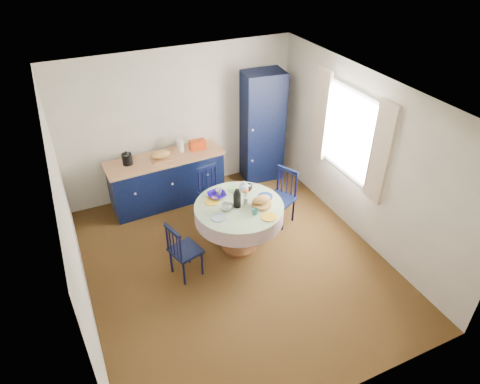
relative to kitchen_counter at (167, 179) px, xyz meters
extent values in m
plane|color=black|center=(0.41, -1.90, -0.45)|extent=(4.50, 4.50, 0.00)
plane|color=white|center=(0.41, -1.90, 2.05)|extent=(4.50, 4.50, 0.00)
cube|color=silver|center=(0.41, 0.35, 0.80)|extent=(4.00, 0.02, 2.50)
cube|color=silver|center=(-1.59, -1.90, 0.80)|extent=(0.02, 4.50, 2.50)
cube|color=silver|center=(2.41, -1.90, 0.80)|extent=(0.02, 4.50, 2.50)
plane|color=white|center=(2.41, -1.60, 1.05)|extent=(0.00, 1.20, 1.20)
cube|color=white|center=(2.33, -2.30, 1.10)|extent=(0.05, 0.34, 1.45)
cube|color=white|center=(2.33, -0.90, 1.10)|extent=(0.05, 0.34, 1.45)
cube|color=black|center=(0.00, 0.00, -0.04)|extent=(1.89, 0.65, 0.82)
cube|color=tan|center=(0.00, 0.00, 0.39)|extent=(1.95, 0.69, 0.04)
cube|color=#962708|center=(0.59, 0.08, 0.49)|extent=(0.27, 0.15, 0.16)
cube|color=tan|center=(-0.07, -0.04, 0.42)|extent=(0.35, 0.26, 0.02)
ellipsoid|color=tan|center=(-0.07, -0.04, 0.50)|extent=(0.31, 0.20, 0.13)
cylinder|color=silver|center=(0.29, 0.10, 0.52)|extent=(0.12, 0.12, 0.22)
cube|color=black|center=(1.82, 0.10, 0.55)|extent=(0.74, 0.56, 2.00)
cylinder|color=white|center=(1.55, -0.16, 0.65)|extent=(0.04, 0.02, 0.04)
cylinder|color=white|center=(1.55, -0.16, 0.05)|extent=(0.04, 0.02, 0.04)
cylinder|color=brown|center=(0.60, -1.60, -0.42)|extent=(0.52, 0.52, 0.05)
cylinder|color=brown|center=(0.60, -1.60, -0.07)|extent=(0.11, 0.11, 0.69)
cylinder|color=brown|center=(0.60, -1.60, 0.29)|extent=(1.20, 1.20, 0.03)
cylinder|color=white|center=(0.60, -1.60, 0.20)|extent=(1.26, 1.26, 0.22)
cylinder|color=silver|center=(0.60, -1.60, 0.31)|extent=(1.26, 1.26, 0.01)
cylinder|color=#829EAC|center=(0.24, -1.74, 0.32)|extent=(0.22, 0.22, 0.01)
cylinder|color=gold|center=(0.86, -2.01, 0.32)|extent=(0.22, 0.22, 0.01)
cylinder|color=navy|center=(1.04, -1.56, 0.32)|extent=(0.22, 0.22, 0.01)
cylinder|color=#85C679|center=(0.72, -1.21, 0.32)|extent=(0.22, 0.22, 0.01)
cylinder|color=gold|center=(0.29, -1.35, 0.32)|extent=(0.22, 0.22, 0.01)
cylinder|color=#A17B40|center=(0.88, -1.73, 0.34)|extent=(0.28, 0.28, 0.05)
ellipsoid|color=tan|center=(0.88, -1.73, 0.42)|extent=(0.26, 0.16, 0.11)
cube|color=silver|center=(0.56, -1.53, 0.34)|extent=(0.10, 0.07, 0.04)
cylinder|color=black|center=(-0.10, -1.91, -0.25)|extent=(0.03, 0.03, 0.39)
cylinder|color=black|center=(-0.18, -1.60, -0.25)|extent=(0.03, 0.03, 0.39)
cylinder|color=black|center=(-0.38, -1.99, -0.25)|extent=(0.03, 0.03, 0.39)
cylinder|color=black|center=(-0.46, -1.68, -0.25)|extent=(0.03, 0.03, 0.39)
cube|color=black|center=(-0.28, -1.80, -0.03)|extent=(0.46, 0.47, 0.04)
cylinder|color=black|center=(-0.40, -1.99, 0.19)|extent=(0.03, 0.03, 0.44)
cylinder|color=black|center=(-0.48, -1.69, 0.19)|extent=(0.03, 0.03, 0.44)
cube|color=black|center=(-0.44, -1.84, 0.39)|extent=(0.13, 0.35, 0.06)
cylinder|color=black|center=(-0.42, -1.92, 0.17)|extent=(0.02, 0.02, 0.37)
cylinder|color=black|center=(-0.44, -1.84, 0.17)|extent=(0.02, 0.02, 0.37)
cylinder|color=black|center=(-0.46, -1.76, 0.17)|extent=(0.02, 0.02, 0.37)
cylinder|color=black|center=(0.41, -0.87, -0.25)|extent=(0.03, 0.03, 0.39)
cylinder|color=black|center=(0.72, -0.82, -0.25)|extent=(0.03, 0.03, 0.39)
cylinder|color=black|center=(0.37, -0.58, -0.25)|extent=(0.03, 0.03, 0.39)
cylinder|color=black|center=(0.68, -0.53, -0.25)|extent=(0.03, 0.03, 0.39)
cube|color=black|center=(0.55, -0.70, -0.03)|extent=(0.43, 0.41, 0.04)
cylinder|color=black|center=(0.37, -0.56, 0.18)|extent=(0.03, 0.03, 0.44)
cylinder|color=black|center=(0.68, -0.52, 0.18)|extent=(0.03, 0.03, 0.44)
cube|color=black|center=(0.53, -0.54, 0.39)|extent=(0.35, 0.08, 0.05)
cylinder|color=black|center=(0.44, -0.55, 0.17)|extent=(0.02, 0.02, 0.37)
cylinder|color=black|center=(0.53, -0.54, 0.17)|extent=(0.02, 0.02, 0.37)
cylinder|color=black|center=(0.61, -0.53, 0.17)|extent=(0.02, 0.02, 0.37)
cylinder|color=black|center=(1.24, -1.22, -0.24)|extent=(0.03, 0.03, 0.42)
cylinder|color=black|center=(1.39, -1.51, -0.24)|extent=(0.03, 0.03, 0.42)
cylinder|color=black|center=(1.51, -1.08, -0.24)|extent=(0.03, 0.03, 0.42)
cylinder|color=black|center=(1.66, -1.37, -0.24)|extent=(0.03, 0.03, 0.42)
cube|color=black|center=(1.45, -1.29, -0.01)|extent=(0.53, 0.54, 0.04)
cylinder|color=black|center=(1.53, -1.07, 0.22)|extent=(0.03, 0.03, 0.46)
cylinder|color=black|center=(1.68, -1.36, 0.22)|extent=(0.03, 0.03, 0.46)
cube|color=black|center=(1.60, -1.21, 0.43)|extent=(0.20, 0.34, 0.06)
cylinder|color=black|center=(1.56, -1.14, 0.20)|extent=(0.02, 0.02, 0.39)
cylinder|color=black|center=(1.60, -1.21, 0.20)|extent=(0.02, 0.02, 0.39)
cylinder|color=black|center=(1.64, -1.29, 0.20)|extent=(0.02, 0.02, 0.39)
imported|color=silver|center=(0.40, -1.63, 0.37)|extent=(0.14, 0.14, 0.11)
imported|color=#347A75|center=(0.71, -1.88, 0.36)|extent=(0.09, 0.09, 0.09)
imported|color=black|center=(0.88, -1.31, 0.37)|extent=(0.13, 0.13, 0.10)
imported|color=silver|center=(0.45, -1.23, 0.36)|extent=(0.09, 0.09, 0.08)
imported|color=#120278|center=(0.40, -1.27, 0.35)|extent=(0.26, 0.26, 0.06)
camera|label=1|loc=(-1.41, -6.03, 3.83)|focal=32.00mm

